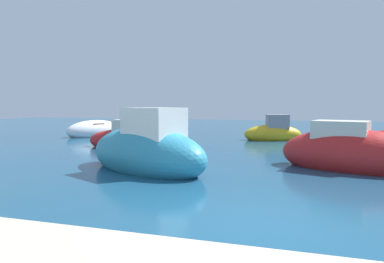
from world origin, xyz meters
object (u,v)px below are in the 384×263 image
(moored_boat_1, at_px, (351,153))
(moored_boat_5, at_px, (122,139))
(moored_boat_0, at_px, (147,151))
(moored_boat_3, at_px, (273,133))
(moored_boat_4, at_px, (95,130))

(moored_boat_1, xyz_separation_m, moored_boat_5, (-9.37, 2.96, -0.13))
(moored_boat_0, height_order, moored_boat_1, moored_boat_0)
(moored_boat_0, bearing_deg, moored_boat_5, -29.79)
(moored_boat_3, relative_size, moored_boat_4, 0.87)
(moored_boat_3, bearing_deg, moored_boat_1, 94.71)
(moored_boat_3, bearing_deg, moored_boat_0, 58.57)
(moored_boat_0, height_order, moored_boat_4, moored_boat_0)
(moored_boat_1, bearing_deg, moored_boat_3, 126.05)
(moored_boat_3, relative_size, moored_boat_5, 1.02)
(moored_boat_1, bearing_deg, moored_boat_4, 169.35)
(moored_boat_0, bearing_deg, moored_boat_3, -83.19)
(moored_boat_4, bearing_deg, moored_boat_0, 70.99)
(moored_boat_1, height_order, moored_boat_5, moored_boat_1)
(moored_boat_1, relative_size, moored_boat_3, 1.36)
(moored_boat_0, height_order, moored_boat_5, moored_boat_0)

